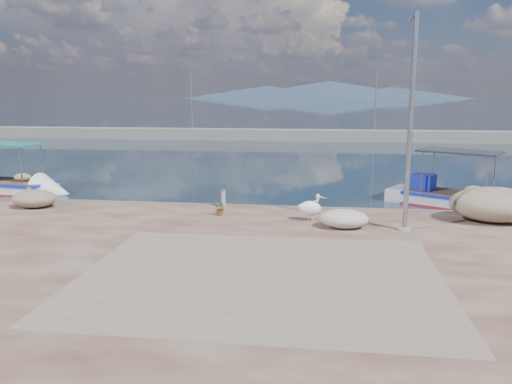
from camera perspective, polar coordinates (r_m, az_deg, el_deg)
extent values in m
plane|color=#162635|center=(15.75, -1.82, -7.30)|extent=(1400.00, 1400.00, 0.00)
cube|color=#502722|center=(10.24, -7.49, -16.47)|extent=(44.00, 22.00, 0.50)
cube|color=gray|center=(12.65, 0.48, -9.58)|extent=(9.00, 7.00, 0.01)
cube|color=gray|center=(54.98, 4.96, 6.50)|extent=(120.00, 2.20, 1.20)
cylinder|color=gray|center=(56.63, -7.39, 10.03)|extent=(0.16, 0.16, 7.00)
cylinder|color=gray|center=(55.04, 13.49, 9.79)|extent=(0.16, 0.16, 7.00)
cone|color=#28384C|center=(668.69, 1.31, 11.36)|extent=(220.00, 220.00, 16.00)
cone|color=#28384C|center=(664.82, 8.32, 11.51)|extent=(280.00, 280.00, 22.00)
cone|color=#28384C|center=(670.49, 15.28, 10.89)|extent=(200.00, 200.00, 14.00)
cube|color=white|center=(28.69, -26.14, 0.14)|extent=(6.34, 2.78, 1.00)
cube|color=#1B2AB0|center=(28.61, -26.22, 1.02)|extent=(4.64, 2.62, 0.15)
cube|color=red|center=(28.70, -26.13, 0.02)|extent=(4.64, 2.60, 0.13)
cube|color=#1A6668|center=(28.38, -26.55, 4.91)|extent=(3.59, 2.32, 0.08)
cube|color=white|center=(24.27, 21.86, -1.34)|extent=(6.32, 4.81, 1.01)
cube|color=#1B2AB0|center=(24.18, 21.93, -0.29)|extent=(4.86, 4.00, 0.15)
cube|color=red|center=(24.28, 21.85, -1.47)|extent=(4.85, 3.98, 0.13)
cube|color=#1B2AB0|center=(24.55, 18.57, 1.10)|extent=(1.30, 1.30, 0.74)
cube|color=#24272E|center=(23.90, 22.27, 4.31)|extent=(3.88, 3.34, 0.08)
cylinder|color=tan|center=(18.08, 6.01, -2.87)|extent=(0.03, 0.03, 0.25)
cylinder|color=tan|center=(18.04, 6.40, -2.90)|extent=(0.03, 0.03, 0.25)
ellipsoid|color=white|center=(17.98, 6.22, -1.87)|extent=(0.85, 0.65, 0.54)
cylinder|color=white|center=(17.86, 6.97, -1.09)|extent=(0.20, 0.14, 0.46)
sphere|color=white|center=(17.81, 7.10, -0.47)|extent=(0.15, 0.15, 0.15)
cone|color=tan|center=(17.78, 7.66, -0.63)|extent=(0.38, 0.17, 0.11)
cylinder|color=gray|center=(16.92, 17.24, 7.32)|extent=(0.16, 0.16, 7.00)
cylinder|color=gray|center=(17.47, 16.59, -4.04)|extent=(0.44, 0.44, 0.10)
cube|color=gray|center=(17.70, 17.52, 18.34)|extent=(0.35, 0.18, 0.12)
cylinder|color=gray|center=(20.16, -3.75, -0.70)|extent=(0.18, 0.18, 0.71)
cylinder|color=gray|center=(20.09, -3.76, 0.29)|extent=(0.24, 0.24, 0.06)
cylinder|color=gray|center=(23.28, -24.47, -0.15)|extent=(0.17, 0.17, 0.66)
cylinder|color=gray|center=(23.23, -24.53, 0.66)|extent=(0.23, 0.23, 0.06)
imported|color=#33722D|center=(18.74, -4.08, -1.90)|extent=(0.58, 0.54, 0.53)
ellipsoid|color=beige|center=(17.26, 10.01, -3.02)|extent=(1.66, 1.25, 0.62)
ellipsoid|color=tan|center=(19.71, 25.60, -1.29)|extent=(3.13, 2.23, 1.23)
ellipsoid|color=tan|center=(21.95, -24.03, -0.70)|extent=(1.79, 1.39, 0.70)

